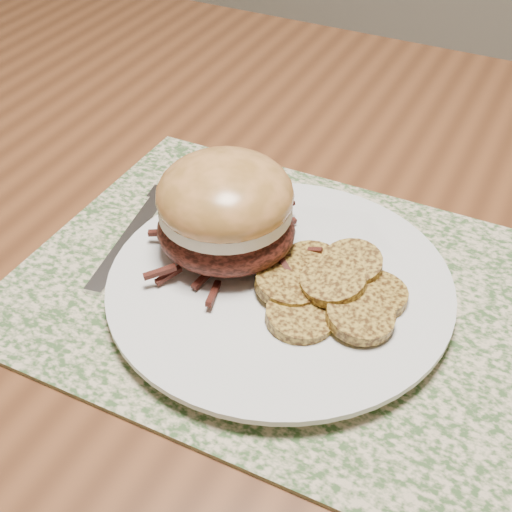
% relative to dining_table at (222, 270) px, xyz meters
% --- Properties ---
extents(dining_table, '(1.50, 0.90, 0.75)m').
position_rel_dining_table_xyz_m(dining_table, '(0.00, 0.00, 0.00)').
color(dining_table, brown).
rests_on(dining_table, ground).
extents(placemat, '(0.45, 0.33, 0.00)m').
position_rel_dining_table_xyz_m(placemat, '(0.12, -0.08, 0.08)').
color(placemat, '#39562C').
rests_on(placemat, dining_table).
extents(dinner_plate, '(0.26, 0.26, 0.02)m').
position_rel_dining_table_xyz_m(dinner_plate, '(0.10, -0.09, 0.09)').
color(dinner_plate, silver).
rests_on(dinner_plate, placemat).
extents(pork_sandwich, '(0.13, 0.13, 0.09)m').
position_rel_dining_table_xyz_m(pork_sandwich, '(0.05, -0.08, 0.14)').
color(pork_sandwich, black).
rests_on(pork_sandwich, dinner_plate).
extents(roasted_potatoes, '(0.13, 0.12, 0.03)m').
position_rel_dining_table_xyz_m(roasted_potatoes, '(0.15, -0.09, 0.11)').
color(roasted_potatoes, '#A88431').
rests_on(roasted_potatoes, dinner_plate).
extents(fork, '(0.05, 0.19, 0.00)m').
position_rel_dining_table_xyz_m(fork, '(-0.05, -0.06, 0.09)').
color(fork, silver).
rests_on(fork, placemat).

